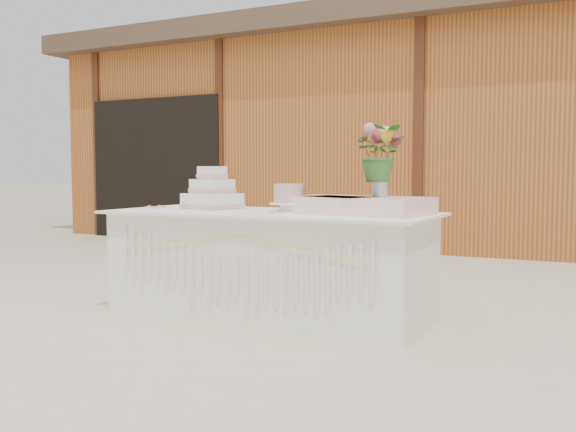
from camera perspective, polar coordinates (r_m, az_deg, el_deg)
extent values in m
plane|color=beige|center=(4.76, -1.65, -8.91)|extent=(80.00, 80.00, 0.00)
cube|color=#AB5C24|center=(10.32, 14.53, 6.30)|extent=(12.00, 4.00, 3.00)
cube|color=#473527|center=(10.52, 14.69, 15.31)|extent=(12.60, 4.60, 0.30)
cube|color=black|center=(10.29, -11.72, 4.12)|extent=(2.40, 0.08, 2.20)
cube|color=white|center=(4.69, -1.66, -4.44)|extent=(2.28, 0.88, 0.75)
cube|color=white|center=(4.65, -1.67, 0.26)|extent=(2.40, 1.00, 0.02)
cube|color=white|center=(5.04, -6.74, 1.33)|extent=(0.42, 0.42, 0.12)
cube|color=#E1A28E|center=(5.04, -6.74, 0.92)|extent=(0.43, 0.43, 0.03)
cube|color=white|center=(5.03, -6.75, 2.65)|extent=(0.30, 0.30, 0.11)
cube|color=#E1A28E|center=(5.04, -6.75, 2.30)|extent=(0.32, 0.32, 0.03)
cube|color=white|center=(5.03, -6.76, 3.84)|extent=(0.20, 0.20, 0.10)
cube|color=#E1A28E|center=(5.03, -6.76, 3.55)|extent=(0.21, 0.21, 0.03)
cylinder|color=white|center=(4.51, 0.11, 0.38)|extent=(0.24, 0.24, 0.02)
cylinder|color=white|center=(4.51, 0.11, 0.76)|extent=(0.07, 0.07, 0.05)
cylinder|color=white|center=(4.51, 0.11, 1.12)|extent=(0.28, 0.28, 0.01)
cylinder|color=#D499A3|center=(4.51, 0.11, 2.03)|extent=(0.22, 0.22, 0.13)
cube|color=#FFD0CD|center=(4.43, 6.27, 0.95)|extent=(1.01, 0.68, 0.12)
cylinder|color=silver|center=(4.43, 8.21, 2.68)|extent=(0.11, 0.11, 0.15)
imported|color=#356528|center=(4.43, 8.24, 6.14)|extent=(0.40, 0.36, 0.38)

